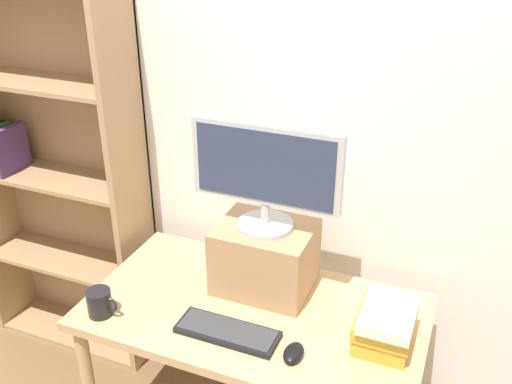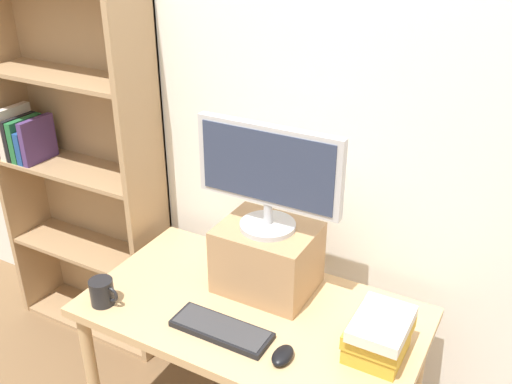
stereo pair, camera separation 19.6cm
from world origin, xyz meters
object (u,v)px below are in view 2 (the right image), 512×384
keyboard (221,329)px  coffee_mug (102,292)px  book_stack (379,335)px  bookshelf_unit (78,165)px  computer_mouse (283,355)px  desk (252,326)px  computer_monitor (268,173)px  riser_box (267,258)px

keyboard → coffee_mug: 0.48m
keyboard → book_stack: size_ratio=1.47×
bookshelf_unit → computer_mouse: 1.47m
keyboard → computer_mouse: size_ratio=3.49×
desk → keyboard: keyboard is taller
computer_monitor → computer_mouse: bearing=-54.9°
computer_monitor → keyboard: computer_monitor is taller
computer_mouse → coffee_mug: (-0.72, -0.06, 0.03)m
bookshelf_unit → coffee_mug: (0.64, -0.56, -0.16)m
desk → computer_mouse: bearing=-40.2°
desk → bookshelf_unit: bookshelf_unit is taller
book_stack → coffee_mug: bearing=-166.6°
desk → bookshelf_unit: (-1.15, 0.32, 0.29)m
desk → riser_box: riser_box is taller
keyboard → computer_mouse: (0.25, -0.02, 0.01)m
bookshelf_unit → computer_mouse: size_ratio=17.40×
bookshelf_unit → keyboard: size_ratio=4.99×
computer_mouse → book_stack: size_ratio=0.42×
desk → computer_mouse: size_ratio=12.02×
computer_monitor → keyboard: 0.57m
riser_box → keyboard: 0.34m
bookshelf_unit → computer_monitor: (1.13, -0.17, 0.28)m
riser_box → computer_mouse: 0.42m
riser_box → keyboard: (-0.01, -0.32, -0.12)m
keyboard → computer_mouse: computer_mouse is taller
riser_box → coffee_mug: bearing=-141.2°
keyboard → book_stack: 0.54m
desk → bookshelf_unit: 1.23m
bookshelf_unit → coffee_mug: bearing=-41.1°
desk → riser_box: (-0.02, 0.15, 0.21)m
coffee_mug → computer_monitor: bearing=38.7°
computer_monitor → computer_mouse: computer_monitor is taller
bookshelf_unit → book_stack: bookshelf_unit is taller
bookshelf_unit → keyboard: bookshelf_unit is taller
bookshelf_unit → keyboard: (1.12, -0.49, -0.20)m
riser_box → computer_monitor: (-0.00, -0.00, 0.36)m
desk → book_stack: 0.51m
computer_monitor → desk: bearing=-83.4°
computer_monitor → riser_box: bearing=90.0°
keyboard → bookshelf_unit: bearing=156.5°
desk → computer_monitor: (-0.02, 0.15, 0.57)m
book_stack → coffee_mug: book_stack is taller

